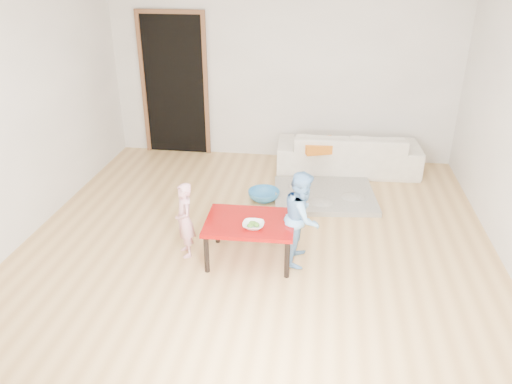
% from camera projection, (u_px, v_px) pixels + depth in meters
% --- Properties ---
extents(floor, '(5.00, 5.00, 0.01)m').
position_uv_depth(floor, '(259.00, 238.00, 5.46)').
color(floor, tan).
rests_on(floor, ground).
extents(back_wall, '(5.00, 0.02, 2.60)m').
position_uv_depth(back_wall, '(282.00, 70.00, 7.13)').
color(back_wall, white).
rests_on(back_wall, floor).
extents(left_wall, '(0.02, 5.00, 2.60)m').
position_uv_depth(left_wall, '(22.00, 113.00, 5.21)').
color(left_wall, white).
rests_on(left_wall, floor).
extents(doorway, '(1.02, 0.08, 2.11)m').
position_uv_depth(doorway, '(175.00, 86.00, 7.43)').
color(doorway, brown).
rests_on(doorway, back_wall).
extents(sofa, '(2.01, 0.87, 0.58)m').
position_uv_depth(sofa, '(348.00, 151.00, 7.04)').
color(sofa, white).
rests_on(sofa, floor).
extents(cushion, '(0.58, 0.55, 0.13)m').
position_uv_depth(cushion, '(320.00, 145.00, 6.81)').
color(cushion, orange).
rests_on(cushion, sofa).
extents(red_table, '(0.89, 0.68, 0.44)m').
position_uv_depth(red_table, '(250.00, 240.00, 4.99)').
color(red_table, '#880807').
rests_on(red_table, floor).
extents(bowl, '(0.21, 0.21, 0.05)m').
position_uv_depth(bowl, '(253.00, 225.00, 4.77)').
color(bowl, white).
rests_on(bowl, red_table).
extents(broccoli, '(0.12, 0.12, 0.06)m').
position_uv_depth(broccoli, '(253.00, 225.00, 4.77)').
color(broccoli, '#2D5919').
rests_on(broccoli, red_table).
extents(child_pink, '(0.31, 0.34, 0.79)m').
position_uv_depth(child_pink, '(185.00, 220.00, 5.00)').
color(child_pink, '#ED6C80').
rests_on(child_pink, floor).
extents(child_blue, '(0.40, 0.50, 0.96)m').
position_uv_depth(child_blue, '(302.00, 217.00, 4.88)').
color(child_blue, '#6AAAF5').
rests_on(child_blue, floor).
extents(basin, '(0.40, 0.40, 0.12)m').
position_uv_depth(basin, '(264.00, 195.00, 6.28)').
color(basin, teal).
rests_on(basin, floor).
extents(blanket, '(1.36, 1.18, 0.06)m').
position_uv_depth(blanket, '(324.00, 195.00, 6.34)').
color(blanket, '#ACA498').
rests_on(blanket, floor).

